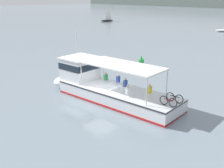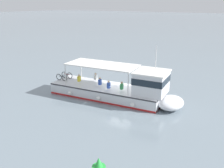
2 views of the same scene
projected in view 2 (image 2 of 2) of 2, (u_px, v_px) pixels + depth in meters
name	position (u px, v px, depth m)	size (l,w,h in m)	color
ground_plane	(122.00, 97.00, 23.91)	(400.00, 400.00, 0.00)	gray
ferry_main	(122.00, 89.00, 23.02)	(13.02, 4.66, 5.32)	silver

